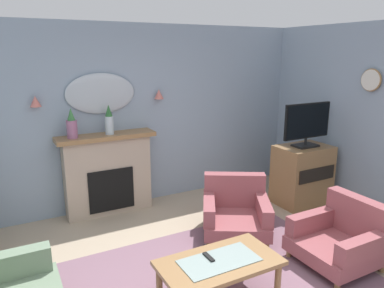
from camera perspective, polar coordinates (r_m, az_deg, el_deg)
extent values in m
cube|color=#8C9EB2|center=(5.50, -9.68, 4.22)|extent=(6.63, 0.10, 2.67)
cube|color=#7F5B6B|center=(3.88, 4.10, -21.54)|extent=(3.20, 2.40, 0.01)
cube|color=tan|center=(5.38, -12.97, -4.83)|extent=(1.20, 0.28, 1.10)
cube|color=black|center=(5.35, -12.57, -6.87)|extent=(0.64, 0.12, 0.60)
cube|color=olive|center=(5.20, -13.26, 1.15)|extent=(1.36, 0.36, 0.06)
cylinder|color=#9E6084|center=(5.06, -18.21, 2.20)|extent=(0.14, 0.14, 0.24)
cone|color=#38753D|center=(5.03, -18.38, 4.43)|extent=(0.10, 0.10, 0.16)
cylinder|color=silver|center=(5.17, -12.76, 2.86)|extent=(0.12, 0.12, 0.25)
cone|color=#2D6633|center=(5.13, -12.89, 5.12)|extent=(0.10, 0.10, 0.16)
ellipsoid|color=#B2BCC6|center=(5.25, -14.05, 7.65)|extent=(0.96, 0.06, 0.56)
cone|color=#D17066|center=(5.07, -23.25, 6.13)|extent=(0.14, 0.14, 0.14)
cone|color=#D17066|center=(5.48, -5.19, 7.75)|extent=(0.14, 0.14, 0.14)
cylinder|color=silver|center=(5.55, 26.15, 8.95)|extent=(0.04, 0.28, 0.28)
torus|color=olive|center=(5.55, 26.15, 8.95)|extent=(0.03, 0.31, 0.31)
cube|color=olive|center=(3.48, 4.28, -18.00)|extent=(1.10, 0.60, 0.04)
cube|color=#8C9E99|center=(3.47, 4.29, -17.66)|extent=(0.72, 0.36, 0.01)
cylinder|color=olive|center=(3.69, 13.22, -20.32)|extent=(0.06, 0.06, 0.40)
cylinder|color=olive|center=(3.59, -5.11, -21.12)|extent=(0.06, 0.06, 0.40)
cylinder|color=olive|center=(4.00, 8.50, -17.14)|extent=(0.06, 0.06, 0.40)
cube|color=black|center=(3.49, 2.62, -17.24)|extent=(0.04, 0.16, 0.02)
cube|color=gray|center=(3.85, -26.95, -16.58)|extent=(0.76, 0.17, 0.24)
cube|color=#934C51|center=(4.43, 21.42, -15.03)|extent=(0.80, 0.80, 0.16)
cube|color=#934C51|center=(4.54, 24.62, -10.32)|extent=(0.16, 0.80, 0.45)
cube|color=#934C51|center=(4.54, 18.35, -11.32)|extent=(0.72, 0.14, 0.22)
cube|color=#934C51|center=(4.16, 25.29, -14.44)|extent=(0.72, 0.14, 0.22)
cylinder|color=olive|center=(4.47, 14.88, -16.12)|extent=(0.06, 0.06, 0.10)
cylinder|color=olive|center=(4.09, 21.74, -19.86)|extent=(0.06, 0.06, 0.10)
cylinder|color=olive|center=(4.91, 20.89, -13.68)|extent=(0.06, 0.06, 0.10)
cylinder|color=olive|center=(4.57, 27.54, -16.66)|extent=(0.06, 0.06, 0.10)
cube|color=#934C51|center=(4.75, 6.84, -12.01)|extent=(1.09, 1.09, 0.16)
cube|color=#934C51|center=(4.94, 6.62, -7.09)|extent=(0.77, 0.54, 0.45)
cube|color=#934C51|center=(4.65, 2.67, -9.92)|extent=(0.48, 0.69, 0.22)
cube|color=#934C51|center=(4.71, 11.09, -9.87)|extent=(0.48, 0.69, 0.22)
cylinder|color=olive|center=(4.50, 2.67, -15.42)|extent=(0.06, 0.06, 0.10)
cylinder|color=olive|center=(4.56, 11.56, -15.29)|extent=(0.06, 0.06, 0.10)
cylinder|color=olive|center=(5.10, 2.59, -11.64)|extent=(0.06, 0.06, 0.10)
cylinder|color=olive|center=(5.15, 10.33, -11.58)|extent=(0.06, 0.06, 0.10)
cube|color=olive|center=(5.84, 16.78, -4.61)|extent=(0.80, 0.56, 0.90)
cube|color=black|center=(5.62, 18.89, -4.52)|extent=(0.68, 0.02, 0.20)
cube|color=black|center=(5.69, 17.26, -0.23)|extent=(0.36, 0.24, 0.03)
cylinder|color=black|center=(5.68, 17.30, 0.41)|extent=(0.04, 0.04, 0.10)
cube|color=black|center=(5.62, 17.53, 3.48)|extent=(0.84, 0.04, 0.52)
cube|color=black|center=(5.60, 17.69, 3.44)|extent=(0.80, 0.01, 0.48)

